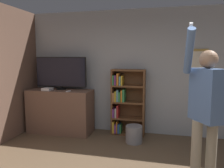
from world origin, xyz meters
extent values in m
cube|color=#9EA3A8|center=(0.00, 2.80, 1.35)|extent=(6.67, 0.06, 2.70)
cube|color=#AD8942|center=(1.36, 2.76, 1.62)|extent=(0.38, 0.02, 0.46)
cube|color=beige|center=(1.36, 2.75, 1.62)|extent=(0.30, 0.01, 0.36)
cube|color=brown|center=(-1.54, 2.40, 0.48)|extent=(1.41, 0.56, 0.96)
cylinder|color=black|center=(-1.54, 2.46, 0.97)|extent=(0.22, 0.22, 0.03)
cylinder|color=black|center=(-1.54, 2.46, 1.01)|extent=(0.06, 0.06, 0.05)
cube|color=black|center=(-1.54, 2.46, 1.35)|extent=(1.19, 0.04, 0.66)
cube|color=black|center=(-1.54, 2.44, 1.35)|extent=(1.15, 0.01, 0.63)
cube|color=white|center=(-1.78, 2.27, 0.99)|extent=(0.19, 0.22, 0.06)
cube|color=white|center=(-1.25, 2.20, 0.97)|extent=(0.06, 0.14, 0.02)
cube|color=brown|center=(-0.39, 2.61, 0.71)|extent=(0.04, 0.28, 1.42)
cube|color=brown|center=(0.29, 2.61, 0.71)|extent=(0.04, 0.28, 1.42)
cube|color=brown|center=(-0.05, 2.75, 0.71)|extent=(0.72, 0.01, 1.42)
cube|color=brown|center=(-0.05, 2.61, 0.02)|extent=(0.65, 0.28, 0.04)
cube|color=brown|center=(-0.05, 2.61, 0.36)|extent=(0.65, 0.28, 0.04)
cube|color=brown|center=(-0.05, 2.61, 0.71)|extent=(0.65, 0.28, 0.04)
cube|color=brown|center=(-0.05, 2.61, 1.07)|extent=(0.65, 0.28, 0.04)
cube|color=brown|center=(-0.05, 2.61, 1.41)|extent=(0.65, 0.28, 0.04)
cube|color=gold|center=(-0.35, 2.59, 0.15)|extent=(0.04, 0.23, 0.26)
cube|color=#7A3889|center=(-0.31, 2.57, 0.12)|extent=(0.04, 0.20, 0.20)
cube|color=orange|center=(-0.27, 2.57, 0.15)|extent=(0.02, 0.20, 0.27)
cube|color=#2D569E|center=(-0.24, 2.61, 0.12)|extent=(0.04, 0.27, 0.21)
cube|color=#338447|center=(-0.20, 2.58, 0.12)|extent=(0.03, 0.21, 0.20)
cube|color=#7A3889|center=(-0.35, 2.60, 0.47)|extent=(0.04, 0.25, 0.20)
cube|color=beige|center=(-0.30, 2.57, 0.47)|extent=(0.03, 0.20, 0.20)
cube|color=red|center=(-0.26, 2.60, 0.51)|extent=(0.03, 0.25, 0.27)
cube|color=#99663D|center=(-0.35, 2.58, 0.83)|extent=(0.04, 0.20, 0.19)
cube|color=gold|center=(-0.31, 2.57, 0.84)|extent=(0.03, 0.20, 0.22)
cube|color=#5B8E99|center=(-0.26, 2.59, 0.86)|extent=(0.04, 0.24, 0.25)
cube|color=#338447|center=(-0.22, 2.60, 0.83)|extent=(0.04, 0.24, 0.21)
cube|color=orange|center=(-0.17, 2.57, 0.85)|extent=(0.03, 0.20, 0.25)
cube|color=#338447|center=(-0.13, 2.60, 0.86)|extent=(0.04, 0.25, 0.27)
cube|color=#338447|center=(-0.36, 2.59, 1.19)|extent=(0.03, 0.23, 0.21)
cube|color=#7A3889|center=(-0.31, 2.59, 1.19)|extent=(0.03, 0.23, 0.21)
cube|color=orange|center=(-0.26, 2.57, 1.21)|extent=(0.04, 0.20, 0.25)
cube|color=#5B8E99|center=(-0.21, 2.58, 1.18)|extent=(0.03, 0.20, 0.19)
cube|color=gold|center=(-0.17, 2.60, 1.19)|extent=(0.03, 0.25, 0.20)
cylinder|color=gray|center=(1.12, 0.90, 0.44)|extent=(0.13, 0.13, 0.88)
cylinder|color=gray|center=(1.30, 0.90, 0.44)|extent=(0.13, 0.13, 0.88)
cube|color=#4C6B9E|center=(1.21, 0.90, 1.21)|extent=(0.40, 0.48, 0.66)
sphere|color=#9E7556|center=(1.21, 0.90, 1.65)|extent=(0.22, 0.22, 0.22)
cylinder|color=#4C6B9E|center=(0.97, 0.77, 1.74)|extent=(0.09, 0.42, 0.55)
cube|color=white|center=(0.97, 0.71, 2.00)|extent=(0.04, 0.09, 0.14)
cylinder|color=gray|center=(0.15, 2.16, 0.17)|extent=(0.33, 0.33, 0.34)
camera|label=1|loc=(0.70, -1.98, 1.68)|focal=35.00mm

